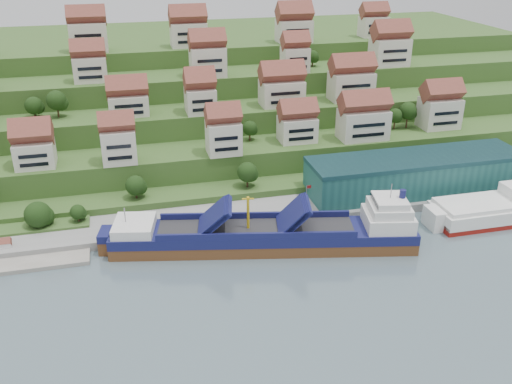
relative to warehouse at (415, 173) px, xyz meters
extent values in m
plane|color=slate|center=(-52.00, -17.00, -7.20)|extent=(300.00, 300.00, 0.00)
cube|color=gray|center=(-32.00, -2.00, -6.10)|extent=(180.00, 14.00, 2.20)
cube|color=#2D4C1E|center=(-52.00, 69.00, -5.20)|extent=(260.00, 128.00, 4.00)
cube|color=#2D4C1E|center=(-52.00, 74.00, -1.70)|extent=(260.00, 118.00, 11.00)
cube|color=#2D4C1E|center=(-52.00, 82.00, 1.80)|extent=(260.00, 102.00, 18.00)
cube|color=#2D4C1E|center=(-52.00, 90.00, 5.30)|extent=(260.00, 86.00, 25.00)
cube|color=#2D4C1E|center=(-52.00, 99.00, 8.30)|extent=(260.00, 68.00, 31.00)
cube|color=beige|center=(-100.36, 21.30, 7.23)|extent=(10.08, 8.57, 6.86)
cube|color=beige|center=(-78.61, 18.39, 8.36)|extent=(9.00, 7.03, 9.13)
cube|color=beige|center=(-50.05, 18.32, 8.32)|extent=(9.22, 7.62, 9.04)
cube|color=beige|center=(-27.02, 22.96, 7.39)|extent=(10.65, 7.73, 7.18)
cube|color=beige|center=(-7.30, 20.25, 8.18)|extent=(14.27, 8.26, 8.76)
cube|color=beige|center=(20.33, 24.33, 8.46)|extent=(11.80, 8.31, 9.33)
cube|color=beige|center=(-74.67, 38.48, 13.83)|extent=(11.52, 7.90, 6.05)
cube|color=beige|center=(-53.59, 35.63, 14.50)|extent=(8.70, 8.56, 7.39)
cube|color=beige|center=(-27.75, 37.25, 14.66)|extent=(13.16, 8.36, 7.73)
cube|color=beige|center=(-4.38, 37.75, 15.23)|extent=(13.60, 8.18, 8.86)
cube|color=beige|center=(-84.95, 53.75, 21.65)|extent=(10.01, 7.30, 7.69)
cube|color=beige|center=(-48.33, 51.55, 22.44)|extent=(11.11, 7.79, 9.28)
cube|color=beige|center=(-19.21, 51.10, 21.77)|extent=(8.51, 7.14, 7.95)
cube|color=beige|center=(15.38, 52.22, 22.39)|extent=(12.46, 8.47, 9.19)
cube|color=beige|center=(-84.85, 70.99, 28.48)|extent=(12.01, 7.51, 9.35)
cube|color=beige|center=(-51.46, 71.65, 27.81)|extent=(12.17, 8.15, 8.03)
cube|color=beige|center=(-13.44, 71.09, 27.66)|extent=(12.00, 8.73, 7.71)
cube|color=beige|center=(18.93, 74.29, 27.50)|extent=(9.80, 7.05, 7.40)
ellipsoid|color=#1E3B13|center=(-45.47, 9.11, 1.19)|extent=(5.52, 5.52, 5.52)
ellipsoid|color=#1E3B13|center=(-75.41, 9.29, 0.44)|extent=(5.30, 5.30, 5.30)
ellipsoid|color=#1E3B13|center=(6.12, 26.11, 8.16)|extent=(4.45, 4.45, 4.45)
ellipsoid|color=#1E3B13|center=(10.35, 26.11, 9.40)|extent=(5.48, 5.48, 5.48)
ellipsoid|color=#1E3B13|center=(-40.57, 26.66, 7.65)|extent=(4.36, 4.36, 4.36)
ellipsoid|color=#1E3B13|center=(-6.18, 42.83, 17.00)|extent=(5.33, 5.33, 5.33)
ellipsoid|color=#1E3B13|center=(-101.59, 42.38, 14.37)|extent=(5.17, 5.17, 5.17)
ellipsoid|color=#1E3B13|center=(-94.96, 40.97, 15.87)|extent=(5.75, 5.75, 5.75)
ellipsoid|color=#1E3B13|center=(-18.02, 58.94, 22.55)|extent=(4.85, 4.85, 4.85)
ellipsoid|color=#1E3B13|center=(-10.95, 56.97, 21.18)|extent=(4.24, 4.24, 4.24)
ellipsoid|color=#1E3B13|center=(-99.23, 2.00, -1.53)|extent=(6.54, 6.54, 6.54)
ellipsoid|color=#1E3B13|center=(-90.02, 2.00, -1.93)|extent=(3.79, 3.79, 3.79)
cube|color=#215B58|center=(0.00, 0.00, 0.00)|extent=(60.00, 15.00, 10.00)
cylinder|color=gray|center=(-34.00, -7.00, -1.00)|extent=(0.16, 0.16, 8.00)
cube|color=maroon|center=(-33.40, -7.00, 2.60)|extent=(1.20, 0.05, 0.80)
cube|color=white|center=(-106.00, -5.50, -5.10)|extent=(2.40, 2.20, 2.20)
cube|color=brown|center=(-47.63, -16.73, -6.20)|extent=(71.62, 25.38, 4.54)
cube|color=#161954|center=(-47.63, -16.73, -3.29)|extent=(71.64, 25.49, 2.36)
cube|color=white|center=(-76.97, -10.50, -1.02)|extent=(11.04, 12.02, 2.36)
cube|color=#262628|center=(-49.40, -16.35, -2.11)|extent=(46.38, 18.50, 0.27)
cube|color=#161954|center=(-59.18, -14.27, 0.98)|extent=(8.74, 11.23, 6.28)
cube|color=#161954|center=(-41.40, -18.05, 0.98)|extent=(8.41, 11.16, 6.64)
cylinder|color=gold|center=(-51.18, -15.97, 1.89)|extent=(0.75, 0.75, 8.18)
cube|color=white|center=(-19.17, -22.76, -0.38)|extent=(12.82, 12.40, 3.64)
cube|color=white|center=(-19.17, -22.76, 2.53)|extent=(10.81, 10.96, 2.27)
cube|color=white|center=(-19.17, -22.76, 4.43)|extent=(8.81, 9.51, 1.64)
cylinder|color=#161954|center=(-16.51, -23.33, 6.16)|extent=(1.72, 1.72, 2.00)
cube|color=maroon|center=(13.27, -17.66, -6.56)|extent=(31.81, 11.74, 2.75)
cube|color=white|center=(13.27, -17.66, -4.23)|extent=(31.81, 11.86, 3.39)
cube|color=white|center=(13.27, -17.66, -2.11)|extent=(30.22, 10.57, 1.27)
camera|label=1|loc=(-77.75, -129.64, 61.62)|focal=40.00mm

